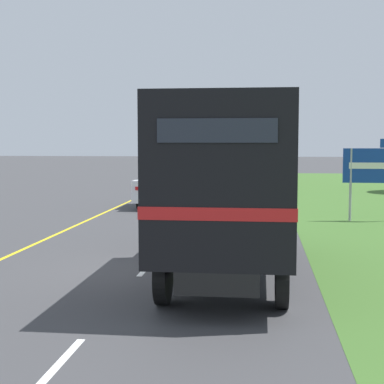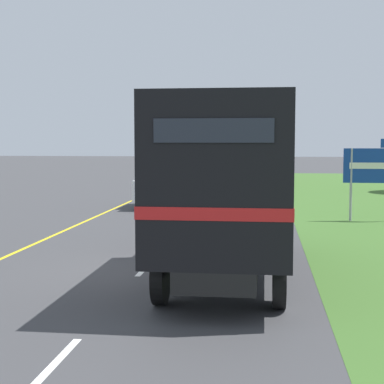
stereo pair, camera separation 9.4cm
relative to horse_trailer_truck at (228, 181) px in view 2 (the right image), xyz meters
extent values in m
plane|color=#3D3D3F|center=(-1.90, 0.30, -2.01)|extent=(200.00, 200.00, 0.00)
cube|color=yellow|center=(-5.60, 12.04, -2.01)|extent=(0.12, 58.66, 0.01)
cube|color=white|center=(-1.90, -5.58, -2.01)|extent=(0.12, 2.60, 0.01)
cube|color=white|center=(-1.90, 1.02, -2.01)|extent=(0.12, 2.60, 0.01)
cube|color=white|center=(-1.90, 7.62, -2.01)|extent=(0.12, 2.60, 0.01)
cube|color=white|center=(-1.90, 14.22, -2.01)|extent=(0.12, 2.60, 0.01)
cube|color=white|center=(-1.90, 20.82, -2.01)|extent=(0.12, 2.60, 0.01)
cube|color=white|center=(-1.90, 27.42, -2.01)|extent=(0.12, 2.60, 0.01)
cylinder|color=black|center=(-1.03, 3.49, -1.51)|extent=(0.22, 1.00, 1.00)
cylinder|color=black|center=(1.03, 3.49, -1.51)|extent=(0.22, 1.00, 1.00)
cylinder|color=black|center=(-1.03, -2.31, -1.51)|extent=(0.22, 1.00, 1.00)
cylinder|color=black|center=(1.03, -2.31, -1.51)|extent=(0.22, 1.00, 1.00)
cube|color=black|center=(0.00, 0.30, -1.33)|extent=(1.31, 7.75, 0.36)
cube|color=black|center=(0.00, -0.75, 0.23)|extent=(2.39, 5.65, 2.78)
cube|color=red|center=(0.00, -0.75, -0.25)|extent=(2.41, 5.67, 0.20)
cube|color=#232833|center=(0.00, -3.59, 1.00)|extent=(1.79, 0.03, 0.36)
cube|color=black|center=(0.00, 3.12, -0.20)|extent=(2.29, 2.10, 1.90)
cube|color=#283342|center=(0.00, 4.18, 0.03)|extent=(2.03, 0.03, 0.85)
cylinder|color=black|center=(-4.44, 14.56, -1.68)|extent=(0.16, 0.66, 0.66)
cylinder|color=black|center=(-2.96, 14.56, -1.68)|extent=(0.16, 0.66, 0.66)
cylinder|color=black|center=(-4.44, 11.88, -1.68)|extent=(0.16, 0.66, 0.66)
cylinder|color=black|center=(-2.96, 11.88, -1.68)|extent=(0.16, 0.66, 0.66)
cube|color=white|center=(-3.70, 13.22, -1.22)|extent=(1.80, 4.32, 0.92)
cube|color=#282D38|center=(-3.70, 13.05, -0.37)|extent=(1.55, 2.38, 0.78)
cube|color=red|center=(-4.33, 11.05, -1.06)|extent=(0.20, 0.03, 0.14)
cube|color=red|center=(-3.07, 11.05, -1.06)|extent=(0.20, 0.03, 0.14)
cylinder|color=black|center=(-0.88, 29.52, -1.68)|extent=(0.16, 0.66, 0.66)
cylinder|color=black|center=(0.60, 29.52, -1.68)|extent=(0.16, 0.66, 0.66)
cylinder|color=black|center=(-0.88, 27.16, -1.68)|extent=(0.16, 0.66, 0.66)
cylinder|color=black|center=(0.60, 27.16, -1.68)|extent=(0.16, 0.66, 0.66)
cube|color=red|center=(-0.14, 28.34, -1.23)|extent=(1.80, 3.81, 0.91)
cube|color=#282D38|center=(-0.14, 28.19, -0.39)|extent=(1.55, 2.10, 0.77)
cube|color=red|center=(-0.77, 26.43, -1.07)|extent=(0.20, 0.03, 0.14)
cube|color=red|center=(0.49, 26.43, -1.07)|extent=(0.20, 0.03, 0.14)
cylinder|color=#9E9EA3|center=(3.84, 9.23, -0.71)|extent=(0.09, 0.09, 2.61)
cube|color=navy|center=(4.50, 9.23, -0.02)|extent=(1.88, 0.06, 1.23)
cube|color=silver|center=(4.50, 9.19, -0.02)|extent=(1.46, 0.02, 0.22)
camera|label=1|loc=(0.66, -12.29, 0.83)|focal=55.00mm
camera|label=2|loc=(0.76, -12.28, 0.83)|focal=55.00mm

